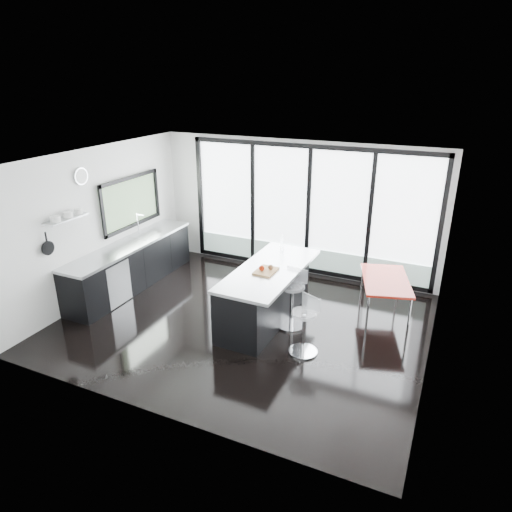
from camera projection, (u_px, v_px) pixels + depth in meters
The scene contains 11 objects.
floor at pixel (244, 323), 7.89m from camera, with size 6.00×5.00×0.00m, color black.
ceiling at pixel (242, 160), 6.84m from camera, with size 6.00×5.00×0.00m, color white.
wall_back at pixel (307, 216), 9.39m from camera, with size 6.00×0.09×2.80m.
wall_front at pixel (148, 317), 5.26m from camera, with size 6.00×0.00×2.80m, color silver.
wall_left at pixel (109, 211), 8.68m from camera, with size 0.26×5.00×2.80m.
wall_right at pixel (440, 279), 6.21m from camera, with size 0.00×5.00×2.80m, color silver.
counter_cabinets at pixel (132, 265), 9.08m from camera, with size 0.69×3.24×1.36m.
island at pixel (265, 293), 7.86m from camera, with size 1.04×2.39×1.26m.
bar_stool_near at pixel (304, 332), 6.92m from camera, with size 0.45×0.45×0.71m, color silver.
bar_stool_far at pixel (292, 305), 7.65m from camera, with size 0.49×0.49×0.78m, color silver.
red_table at pixel (384, 298), 7.98m from camera, with size 0.76×1.33×0.71m, color maroon.
Camera 1 is at (3.05, -6.18, 4.02)m, focal length 32.00 mm.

